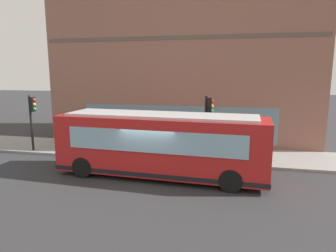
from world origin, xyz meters
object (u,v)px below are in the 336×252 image
Objects in this scene: pedestrian_walking_along_curb at (244,137)px; newspaper_vending_box at (153,146)px; city_bus_nearside at (161,145)px; traffic_light_down_block at (32,112)px; traffic_light_near_corner at (208,116)px; fire_hydrant at (216,146)px; pedestrian_near_building_entrance at (246,143)px.

pedestrian_walking_along_curb is 1.80× the size of newspaper_vending_box.
traffic_light_down_block is (2.62, 8.83, 1.00)m from city_bus_nearside.
traffic_light_near_corner is (2.79, -2.03, 1.09)m from city_bus_nearside.
fire_hydrant is 0.46× the size of pedestrian_walking_along_curb.
pedestrian_walking_along_curb is (2.32, -12.89, -1.48)m from traffic_light_down_block.
traffic_light_near_corner is 10.86m from traffic_light_down_block.
pedestrian_near_building_entrance is at bearing -178.66° from pedestrian_walking_along_curb.
traffic_light_down_block reaches higher than pedestrian_walking_along_curb.
city_bus_nearside reaches higher than fire_hydrant.
city_bus_nearside is at bearing 126.28° from pedestrian_near_building_entrance.
fire_hydrant is 0.43× the size of pedestrian_near_building_entrance.
fire_hydrant is at bearing 100.29° from pedestrian_walking_along_curb.
newspaper_vending_box is (3.39, 1.29, -0.95)m from city_bus_nearside.
city_bus_nearside is 3.74m from newspaper_vending_box.
newspaper_vending_box reaches higher than fire_hydrant.
pedestrian_walking_along_curb is at bearing -79.80° from traffic_light_down_block.
pedestrian_near_building_entrance is (-1.63, -1.68, 0.64)m from fire_hydrant.
city_bus_nearside is at bearing -159.20° from newspaper_vending_box.
city_bus_nearside is at bearing 144.06° from traffic_light_near_corner.
pedestrian_near_building_entrance is 5.43m from newspaper_vending_box.
pedestrian_walking_along_curb is (0.30, -1.63, 0.56)m from fire_hydrant.
city_bus_nearside is 3.62m from traffic_light_near_corner.
traffic_light_near_corner is at bearing -89.10° from traffic_light_down_block.
traffic_light_down_block is at bearing 95.77° from newspaper_vending_box.
pedestrian_walking_along_curb is at bearing -43.39° from traffic_light_near_corner.
traffic_light_down_block is 4.66× the size of fire_hydrant.
pedestrian_walking_along_curb reaches higher than fire_hydrant.
pedestrian_near_building_entrance reaches higher than pedestrian_walking_along_curb.
traffic_light_down_block is 7.83m from newspaper_vending_box.
newspaper_vending_box is (-1.26, 3.71, 0.09)m from fire_hydrant.
pedestrian_near_building_entrance is (3.01, -4.10, -0.41)m from city_bus_nearside.
city_bus_nearside is 5.34m from fire_hydrant.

